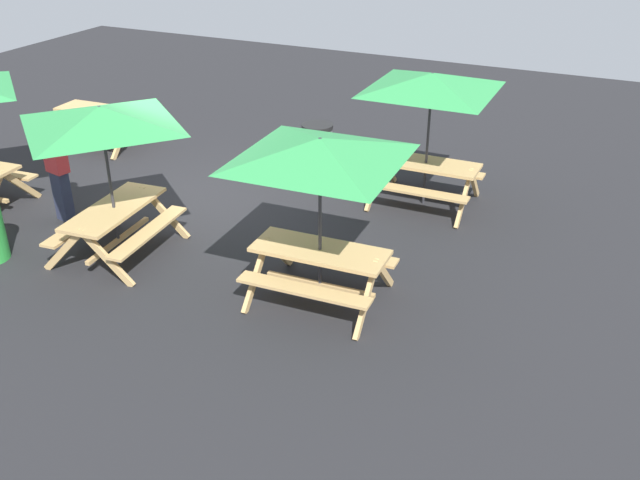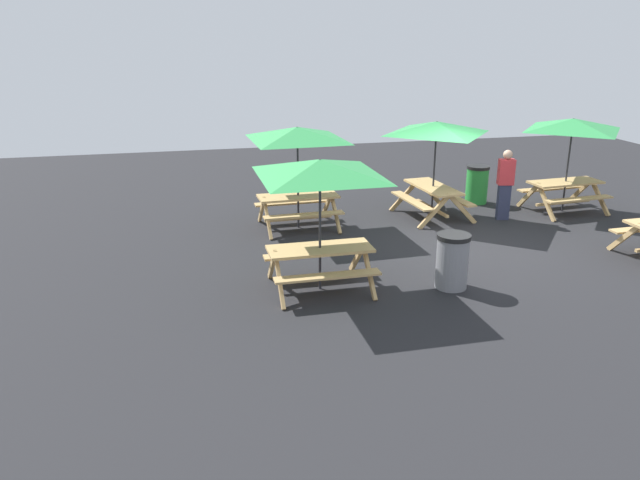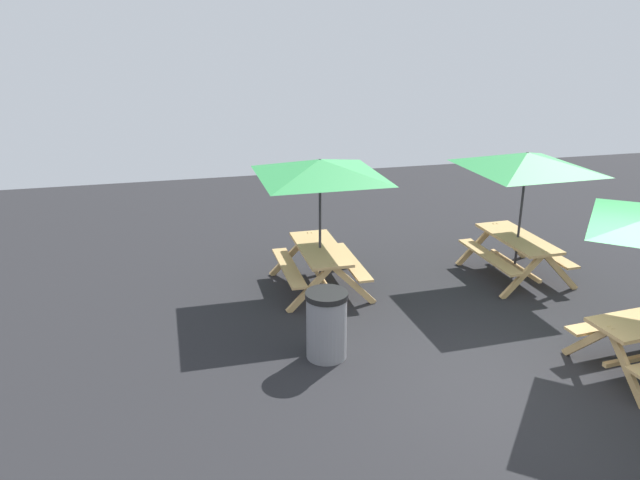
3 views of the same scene
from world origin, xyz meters
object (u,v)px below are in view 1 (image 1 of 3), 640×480
(picnic_table_0, at_px, (100,118))
(picnic_table_2, at_px, (320,162))
(picnic_table_4, at_px, (102,128))
(trash_bin_gray, at_px, (317,149))
(picnic_table_1, at_px, (431,92))
(person_standing, at_px, (58,170))

(picnic_table_0, xyz_separation_m, picnic_table_2, (6.76, -3.64, 1.43))
(picnic_table_4, distance_m, trash_bin_gray, 4.61)
(picnic_table_0, relative_size, picnic_table_1, 0.66)
(picnic_table_0, height_order, picnic_table_4, picnic_table_4)
(picnic_table_0, distance_m, picnic_table_1, 7.24)
(picnic_table_0, height_order, person_standing, person_standing)
(picnic_table_0, distance_m, person_standing, 3.71)
(picnic_table_1, relative_size, picnic_table_4, 1.21)
(picnic_table_2, height_order, picnic_table_4, same)
(picnic_table_4, bearing_deg, picnic_table_0, 37.79)
(picnic_table_0, height_order, picnic_table_1, picnic_table_1)
(trash_bin_gray, distance_m, person_standing, 4.66)
(picnic_table_1, relative_size, picnic_table_2, 1.00)
(person_standing, bearing_deg, picnic_table_4, 173.11)
(picnic_table_1, bearing_deg, person_standing, -149.50)
(picnic_table_2, bearing_deg, picnic_table_1, 82.45)
(picnic_table_0, distance_m, picnic_table_4, 5.29)
(picnic_table_0, xyz_separation_m, trash_bin_gray, (4.83, 0.40, -0.07))
(trash_bin_gray, bearing_deg, picnic_table_2, -64.46)
(picnic_table_2, xyz_separation_m, person_standing, (-4.88, 0.46, -1.10))
(picnic_table_2, relative_size, person_standing, 1.69)
(picnic_table_0, height_order, trash_bin_gray, trash_bin_gray)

